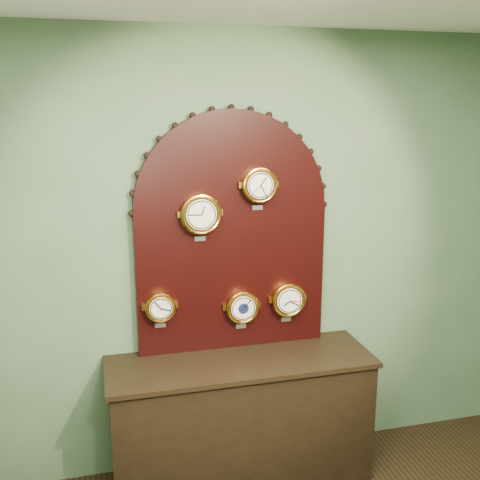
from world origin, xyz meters
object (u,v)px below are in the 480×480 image
object	(u,v)px
shop_counter	(241,422)
barometer	(242,307)
arabic_clock	(259,185)
hygrometer	(160,307)
display_board	(232,225)
tide_clock	(288,299)
roman_clock	(201,214)

from	to	relation	value
shop_counter	barometer	size ratio (longest dim) A/B	6.09
arabic_clock	hygrometer	size ratio (longest dim) A/B	1.12
display_board	arabic_clock	world-z (taller)	display_board
shop_counter	arabic_clock	xyz separation A→B (m)	(0.15, 0.15, 1.48)
display_board	tide_clock	bearing A→B (deg)	-10.65
roman_clock	tide_clock	size ratio (longest dim) A/B	1.08
shop_counter	tide_clock	distance (m)	0.83
tide_clock	display_board	bearing A→B (deg)	169.35
shop_counter	hygrometer	size ratio (longest dim) A/B	6.68
shop_counter	roman_clock	bearing A→B (deg)	143.55
arabic_clock	barometer	size ratio (longest dim) A/B	1.02
arabic_clock	tide_clock	size ratio (longest dim) A/B	0.98
display_board	arabic_clock	distance (m)	0.31
tide_clock	barometer	bearing A→B (deg)	179.97
barometer	tide_clock	bearing A→B (deg)	-0.03
display_board	arabic_clock	bearing A→B (deg)	-23.36
barometer	tide_clock	xyz separation A→B (m)	(0.30, -0.00, 0.02)
roman_clock	tide_clock	xyz separation A→B (m)	(0.56, 0.00, -0.59)
arabic_clock	roman_clock	bearing A→B (deg)	-179.89
roman_clock	arabic_clock	bearing A→B (deg)	0.11
hygrometer	roman_clock	bearing A→B (deg)	-0.34
barometer	tide_clock	size ratio (longest dim) A/B	0.96
display_board	roman_clock	xyz separation A→B (m)	(-0.21, -0.07, 0.09)
display_board	shop_counter	bearing A→B (deg)	-90.00
arabic_clock	hygrometer	bearing A→B (deg)	179.93
display_board	hygrometer	world-z (taller)	display_board
roman_clock	barometer	size ratio (longest dim) A/B	1.13
shop_counter	tide_clock	size ratio (longest dim) A/B	5.83
roman_clock	barometer	xyz separation A→B (m)	(0.26, 0.00, -0.61)
hygrometer	barometer	size ratio (longest dim) A/B	0.91
tide_clock	shop_counter	bearing A→B (deg)	-156.55
hygrometer	tide_clock	bearing A→B (deg)	-0.07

